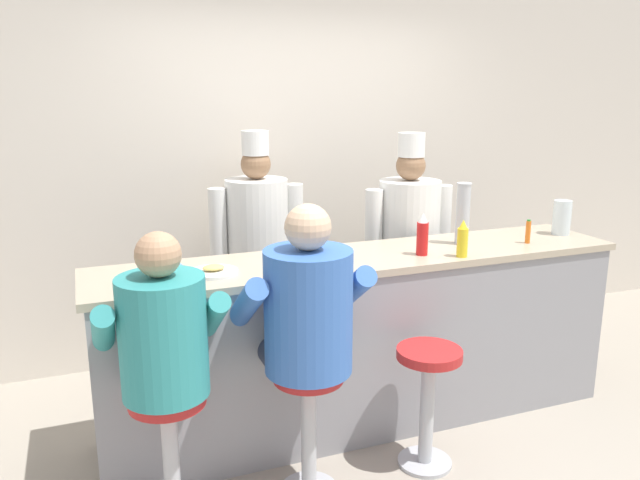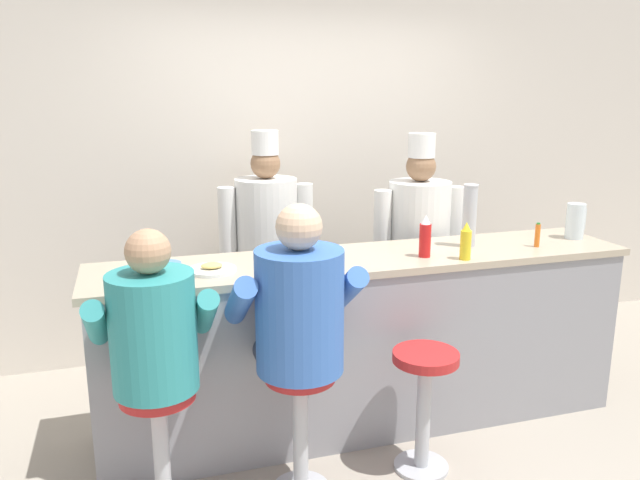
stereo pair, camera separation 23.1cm
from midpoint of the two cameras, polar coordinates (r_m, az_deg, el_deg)
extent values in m
plane|color=#9E9384|center=(3.67, 7.79, -18.30)|extent=(20.00, 20.00, 0.00)
cube|color=beige|center=(4.67, -0.05, 6.46)|extent=(10.00, 0.06, 2.70)
cube|color=gray|center=(3.69, 6.05, -9.47)|extent=(3.01, 0.58, 0.98)
cube|color=tan|center=(3.52, 6.26, -1.79)|extent=(3.07, 0.61, 0.04)
cylinder|color=red|center=(3.53, 11.44, -0.06)|extent=(0.07, 0.07, 0.19)
cone|color=white|center=(3.50, 11.53, 1.85)|extent=(0.05, 0.05, 0.05)
cylinder|color=yellow|center=(3.52, 15.01, -0.47)|extent=(0.06, 0.06, 0.16)
cone|color=yellow|center=(3.50, 15.12, 1.21)|extent=(0.05, 0.05, 0.05)
cylinder|color=orange|center=(3.94, 20.86, 0.37)|extent=(0.03, 0.03, 0.14)
cylinder|color=#287F2D|center=(3.92, 20.95, 1.40)|extent=(0.02, 0.02, 0.01)
cylinder|color=silver|center=(4.24, 23.77, 1.59)|extent=(0.11, 0.11, 0.22)
cube|color=silver|center=(4.28, 24.46, 1.78)|extent=(0.01, 0.01, 0.13)
cylinder|color=white|center=(3.22, -7.83, -2.75)|extent=(0.25, 0.25, 0.02)
ellipsoid|color=#E0BC60|center=(3.22, -7.85, -2.34)|extent=(0.11, 0.09, 0.03)
cylinder|color=#4C7FB7|center=(3.22, -11.93, -2.60)|extent=(0.16, 0.16, 0.06)
cylinder|color=#4C7AB2|center=(3.22, 2.77, -1.94)|extent=(0.08, 0.08, 0.10)
torus|color=#4C7AB2|center=(3.24, 3.66, -1.78)|extent=(0.07, 0.01, 0.07)
cylinder|color=#B7BABF|center=(3.80, 15.22, 2.08)|extent=(0.08, 0.08, 0.36)
cylinder|color=silver|center=(3.77, 15.39, 4.85)|extent=(0.09, 0.09, 0.01)
cylinder|color=#B2B5BA|center=(3.04, -12.08, -18.64)|extent=(0.07, 0.07, 0.61)
cylinder|color=red|center=(2.89, -12.38, -13.58)|extent=(0.34, 0.34, 0.05)
cylinder|color=#33384C|center=(3.04, -14.52, -11.49)|extent=(0.14, 0.37, 0.14)
cylinder|color=#33384C|center=(3.05, -10.96, -11.21)|extent=(0.14, 0.37, 0.14)
cylinder|color=teal|center=(2.77, -12.69, -8.26)|extent=(0.37, 0.37, 0.53)
cylinder|color=teal|center=(2.86, -17.61, -7.34)|extent=(0.10, 0.40, 0.32)
cylinder|color=teal|center=(2.89, -8.22, -6.62)|extent=(0.10, 0.40, 0.32)
sphere|color=tan|center=(2.66, -13.09, -1.05)|extent=(0.19, 0.19, 0.19)
cylinder|color=#B2B5BA|center=(3.14, 0.42, -17.14)|extent=(0.07, 0.07, 0.61)
cylinder|color=red|center=(3.00, 0.43, -12.19)|extent=(0.34, 0.34, 0.05)
cylinder|color=#33384C|center=(3.14, -2.53, -10.20)|extent=(0.15, 0.41, 0.15)
cylinder|color=#33384C|center=(3.19, 1.09, -9.77)|extent=(0.15, 0.41, 0.15)
cylinder|color=#3866B7|center=(2.88, 0.44, -6.54)|extent=(0.41, 0.41, 0.58)
cylinder|color=#3866B7|center=(2.91, -5.13, -5.73)|extent=(0.11, 0.44, 0.35)
cylinder|color=#3866B7|center=(3.05, 4.42, -4.79)|extent=(0.11, 0.44, 0.35)
sphere|color=#DBB28E|center=(2.77, 0.45, 1.19)|extent=(0.21, 0.21, 0.21)
cylinder|color=#B2B5BA|center=(3.53, 11.20, -19.65)|extent=(0.28, 0.28, 0.02)
cylinder|color=#B2B5BA|center=(3.37, 11.45, -15.14)|extent=(0.07, 0.07, 0.61)
cylinder|color=red|center=(3.24, 11.71, -10.46)|extent=(0.34, 0.34, 0.05)
cube|color=#232328|center=(4.43, -3.23, -6.85)|extent=(0.32, 0.18, 0.77)
cube|color=white|center=(4.33, -3.11, -5.15)|extent=(0.29, 0.02, 0.46)
cylinder|color=white|center=(4.24, -3.35, 1.74)|extent=(0.42, 0.42, 0.58)
sphere|color=#8C6647|center=(4.17, -3.43, 6.97)|extent=(0.20, 0.20, 0.20)
cylinder|color=white|center=(4.16, -3.46, 8.88)|extent=(0.18, 0.18, 0.16)
cylinder|color=white|center=(4.18, -6.92, 1.47)|extent=(0.12, 0.12, 0.49)
cylinder|color=white|center=(4.31, 0.11, 1.92)|extent=(0.12, 0.12, 0.49)
cube|color=#232328|center=(4.45, 10.19, -7.01)|extent=(0.32, 0.18, 0.77)
cube|color=white|center=(4.36, 10.56, -5.33)|extent=(0.29, 0.02, 0.46)
cylinder|color=white|center=(4.26, 10.56, 1.45)|extent=(0.41, 0.41, 0.57)
sphere|color=#8C6647|center=(4.20, 10.79, 6.61)|extent=(0.20, 0.20, 0.20)
cylinder|color=white|center=(4.18, 10.88, 8.49)|extent=(0.18, 0.18, 0.16)
cylinder|color=white|center=(4.14, 7.31, 1.20)|extent=(0.12, 0.12, 0.49)
cylinder|color=white|center=(4.39, 13.64, 1.62)|extent=(0.12, 0.12, 0.49)
camera|label=1|loc=(0.12, -88.03, 0.48)|focal=35.00mm
camera|label=2|loc=(0.12, 91.97, -0.48)|focal=35.00mm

